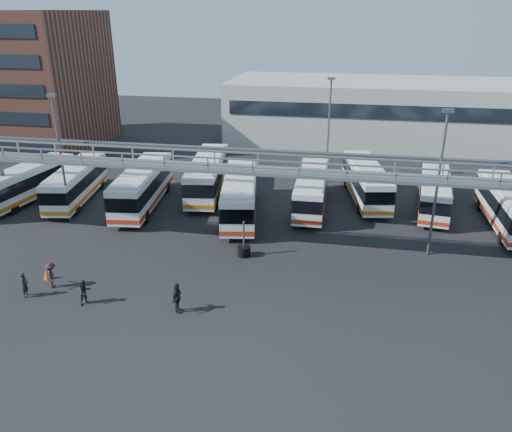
% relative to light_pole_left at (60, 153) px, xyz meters
% --- Properties ---
extents(ground, '(140.00, 140.00, 0.00)m').
position_rel_light_pole_left_xyz_m(ground, '(16.00, -8.00, -5.73)').
color(ground, black).
rests_on(ground, ground).
extents(gantry, '(51.40, 5.15, 7.10)m').
position_rel_light_pole_left_xyz_m(gantry, '(16.00, -2.13, -0.22)').
color(gantry, gray).
rests_on(gantry, ground).
extents(apartment_building, '(18.00, 15.00, 16.00)m').
position_rel_light_pole_left_xyz_m(apartment_building, '(-18.00, 22.00, 2.27)').
color(apartment_building, brown).
rests_on(apartment_building, ground).
extents(warehouse, '(42.00, 14.00, 8.00)m').
position_rel_light_pole_left_xyz_m(warehouse, '(28.00, 30.00, -1.73)').
color(warehouse, '#9E9E99').
rests_on(warehouse, ground).
extents(light_pole_left, '(0.70, 0.35, 10.21)m').
position_rel_light_pole_left_xyz_m(light_pole_left, '(0.00, 0.00, 0.00)').
color(light_pole_left, '#4C4F54').
rests_on(light_pole_left, ground).
extents(light_pole_mid, '(0.70, 0.35, 10.21)m').
position_rel_light_pole_left_xyz_m(light_pole_mid, '(28.00, -1.00, 0.00)').
color(light_pole_mid, '#4C4F54').
rests_on(light_pole_mid, ground).
extents(light_pole_back, '(0.70, 0.35, 10.21)m').
position_rel_light_pole_left_xyz_m(light_pole_back, '(20.00, 14.00, 0.00)').
color(light_pole_back, '#4C4F54').
rests_on(light_pole_back, ground).
extents(bus_0, '(3.64, 10.62, 3.16)m').
position_rel_light_pole_left_xyz_m(bus_0, '(-6.05, 3.86, -3.98)').
color(bus_0, silver).
rests_on(bus_0, ground).
extents(bus_1, '(4.06, 10.69, 3.17)m').
position_rel_light_pole_left_xyz_m(bus_1, '(-1.72, 4.42, -3.97)').
color(bus_1, silver).
rests_on(bus_1, ground).
extents(bus_2, '(3.96, 11.69, 3.48)m').
position_rel_light_pole_left_xyz_m(bus_2, '(4.70, 4.19, -3.80)').
color(bus_2, silver).
rests_on(bus_2, ground).
extents(bus_3, '(4.14, 11.73, 3.49)m').
position_rel_light_pole_left_xyz_m(bus_3, '(9.37, 8.33, -3.80)').
color(bus_3, silver).
rests_on(bus_3, ground).
extents(bus_4, '(4.51, 11.60, 3.44)m').
position_rel_light_pole_left_xyz_m(bus_4, '(13.46, 3.63, -3.82)').
color(bus_4, silver).
rests_on(bus_4, ground).
extents(bus_5, '(2.57, 10.49, 3.17)m').
position_rel_light_pole_left_xyz_m(bus_5, '(19.13, 6.44, -3.97)').
color(bus_5, silver).
rests_on(bus_5, ground).
extents(bus_6, '(4.46, 11.15, 3.30)m').
position_rel_light_pole_left_xyz_m(bus_6, '(23.76, 9.42, -3.90)').
color(bus_6, silver).
rests_on(bus_6, ground).
extents(bus_7, '(3.62, 10.33, 3.07)m').
position_rel_light_pole_left_xyz_m(bus_7, '(29.48, 7.92, -4.03)').
color(bus_7, silver).
rests_on(bus_7, ground).
extents(bus_8, '(2.58, 10.79, 3.27)m').
position_rel_light_pole_left_xyz_m(bus_8, '(34.58, 5.19, -3.92)').
color(bus_8, silver).
rests_on(bus_8, ground).
extents(pedestrian_a, '(0.49, 0.64, 1.58)m').
position_rel_light_pole_left_xyz_m(pedestrian_a, '(3.54, -11.28, -4.94)').
color(pedestrian_a, black).
rests_on(pedestrian_a, ground).
extents(pedestrian_b, '(0.89, 0.95, 1.55)m').
position_rel_light_pole_left_xyz_m(pedestrian_b, '(7.47, -11.36, -4.95)').
color(pedestrian_b, '#241D29').
rests_on(pedestrian_b, ground).
extents(pedestrian_c, '(1.08, 1.25, 1.67)m').
position_rel_light_pole_left_xyz_m(pedestrian_c, '(4.52, -9.98, -4.89)').
color(pedestrian_c, '#2E1F1F').
rests_on(pedestrian_c, ground).
extents(pedestrian_d, '(0.52, 1.10, 1.82)m').
position_rel_light_pole_left_xyz_m(pedestrian_d, '(13.05, -11.20, -4.82)').
color(pedestrian_d, black).
rests_on(pedestrian_d, ground).
extents(cone_right, '(0.57, 0.57, 0.73)m').
position_rel_light_pole_left_xyz_m(cone_right, '(3.58, -9.13, -5.36)').
color(cone_right, '#DA600C').
rests_on(cone_right, ground).
extents(tire_stack, '(0.92, 0.92, 2.62)m').
position_rel_light_pole_left_xyz_m(tire_stack, '(15.30, -3.60, -5.29)').
color(tire_stack, black).
rests_on(tire_stack, ground).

